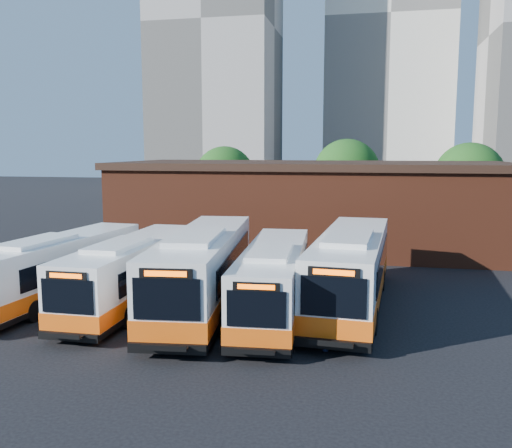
% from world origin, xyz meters
% --- Properties ---
extents(ground, '(220.00, 220.00, 0.00)m').
position_xyz_m(ground, '(0.00, 0.00, 0.00)').
color(ground, black).
extents(bus_farwest, '(3.52, 12.10, 3.25)m').
position_xyz_m(bus_farwest, '(-10.51, 2.62, 1.48)').
color(bus_farwest, white).
rests_on(bus_farwest, ground).
extents(bus_west, '(2.54, 11.98, 3.26)m').
position_xyz_m(bus_west, '(-6.58, 2.62, 1.48)').
color(bus_west, white).
rests_on(bus_west, ground).
extents(bus_midwest, '(4.24, 13.86, 3.72)m').
position_xyz_m(bus_midwest, '(-3.19, 2.87, 1.69)').
color(bus_midwest, white).
rests_on(bus_midwest, ground).
extents(bus_mideast, '(3.22, 11.99, 3.23)m').
position_xyz_m(bus_mideast, '(0.20, 2.48, 1.47)').
color(bus_mideast, white).
rests_on(bus_mideast, ground).
extents(bus_east, '(3.62, 13.58, 3.66)m').
position_xyz_m(bus_east, '(3.52, 4.39, 1.66)').
color(bus_east, white).
rests_on(bus_east, ground).
extents(transit_worker, '(0.51, 0.67, 1.66)m').
position_xyz_m(transit_worker, '(2.79, -1.37, 0.83)').
color(transit_worker, '#131836').
rests_on(transit_worker, ground).
extents(depot_building, '(28.60, 12.60, 6.40)m').
position_xyz_m(depot_building, '(0.00, 20.00, 3.26)').
color(depot_building, '#602916').
rests_on(depot_building, ground).
extents(tree_west, '(6.00, 6.00, 7.65)m').
position_xyz_m(tree_west, '(-10.00, 32.00, 4.64)').
color(tree_west, '#382314').
rests_on(tree_west, ground).
extents(tree_mid, '(6.56, 6.56, 8.36)m').
position_xyz_m(tree_mid, '(2.00, 34.00, 5.08)').
color(tree_mid, '#382314').
rests_on(tree_mid, ground).
extents(tree_east, '(6.24, 6.24, 7.96)m').
position_xyz_m(tree_east, '(13.00, 31.00, 4.83)').
color(tree_east, '#382314').
rests_on(tree_east, ground).
extents(tower_left, '(20.00, 18.00, 56.20)m').
position_xyz_m(tower_left, '(-22.00, 72.00, 27.84)').
color(tower_left, '#ABA59D').
rests_on(tower_left, ground).
extents(tower_center, '(22.00, 20.00, 61.20)m').
position_xyz_m(tower_center, '(7.00, 86.00, 30.34)').
color(tower_center, silver).
rests_on(tower_center, ground).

